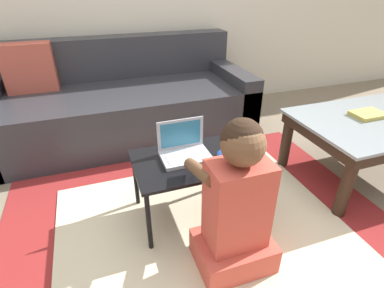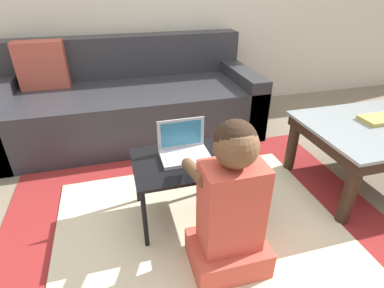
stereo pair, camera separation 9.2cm
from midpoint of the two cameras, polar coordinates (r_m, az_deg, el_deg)
The scene contains 9 objects.
ground_plane at distance 1.66m, azimuth 4.06°, elevation -16.78°, with size 16.00×16.00×0.00m, color #7F705B.
area_rug at distance 1.65m, azimuth 3.81°, elevation -17.09°, with size 2.09×1.80×0.01m.
couch at distance 2.58m, azimuth -10.72°, elevation 7.86°, with size 2.05×0.88×0.77m.
coffee_table at distance 2.18m, azimuth 33.28°, elevation 1.59°, with size 0.92×0.66×0.42m.
laptop_desk at distance 1.58m, azimuth 1.94°, elevation -4.03°, with size 0.63×0.40×0.37m.
laptop at distance 1.56m, azimuth 0.19°, elevation -1.32°, with size 0.25×0.18×0.19m.
computer_mouse at distance 1.55m, azimuth 7.82°, elevation -2.38°, with size 0.07×0.10×0.04m.
person_seated at distance 1.31m, azimuth 9.39°, elevation -12.00°, with size 0.34×0.42×0.75m.
book_on_table at distance 2.17m, azimuth 32.99°, elevation 3.93°, with size 0.20×0.14×0.02m.
Camera 2 is at (-0.37, -1.09, 1.20)m, focal length 28.00 mm.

